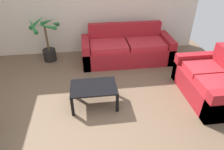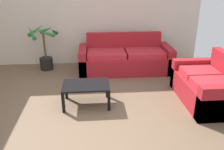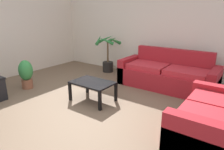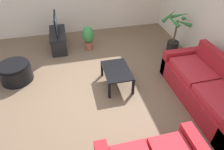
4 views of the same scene
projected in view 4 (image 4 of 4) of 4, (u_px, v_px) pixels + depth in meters
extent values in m
plane|color=brown|center=(89.00, 88.00, 4.56)|extent=(6.60, 6.60, 0.00)
cube|color=maroon|center=(204.00, 93.00, 4.12)|extent=(2.26, 0.90, 0.42)
cube|color=maroon|center=(180.00, 61.00, 4.86)|extent=(0.18, 0.90, 0.62)
cube|color=#B8272F|center=(193.00, 69.00, 4.31)|extent=(0.91, 0.66, 0.12)
cube|color=#B8272F|center=(222.00, 100.00, 3.58)|extent=(0.91, 0.66, 0.12)
cube|color=black|center=(57.00, 33.00, 5.73)|extent=(1.10, 0.45, 0.04)
cube|color=black|center=(59.00, 41.00, 5.87)|extent=(1.02, 0.39, 0.03)
cube|color=black|center=(58.00, 32.00, 6.26)|extent=(0.06, 0.41, 0.48)
cube|color=black|center=(59.00, 49.00, 5.46)|extent=(0.06, 0.41, 0.48)
cube|color=black|center=(56.00, 23.00, 5.54)|extent=(0.85, 0.05, 0.48)
cube|color=teal|center=(56.00, 23.00, 5.55)|extent=(0.80, 0.02, 0.43)
cylinder|color=black|center=(57.00, 32.00, 5.70)|extent=(0.10, 0.10, 0.04)
cube|color=black|center=(117.00, 70.00, 4.43)|extent=(0.84, 0.57, 0.03)
cube|color=black|center=(102.00, 69.00, 4.81)|extent=(0.05, 0.05, 0.38)
cube|color=black|center=(109.00, 91.00, 4.21)|extent=(0.05, 0.05, 0.38)
cube|color=black|center=(123.00, 66.00, 4.91)|extent=(0.05, 0.05, 0.38)
cube|color=black|center=(133.00, 87.00, 4.30)|extent=(0.05, 0.05, 0.38)
cylinder|color=black|center=(172.00, 46.00, 5.74)|extent=(0.32, 0.32, 0.30)
cylinder|color=brown|center=(176.00, 31.00, 5.46)|extent=(0.05, 0.05, 0.63)
cone|color=#287334|center=(182.00, 23.00, 5.03)|extent=(0.15, 0.54, 0.29)
cone|color=#287334|center=(185.00, 19.00, 5.22)|extent=(0.38, 0.21, 0.22)
cone|color=#287334|center=(180.00, 15.00, 5.41)|extent=(0.38, 0.45, 0.27)
cone|color=#287334|center=(170.00, 15.00, 5.40)|extent=(0.32, 0.53, 0.29)
cone|color=#287334|center=(173.00, 21.00, 5.12)|extent=(0.45, 0.29, 0.25)
cylinder|color=brown|center=(89.00, 45.00, 5.89)|extent=(0.25, 0.25, 0.22)
ellipsoid|color=#327F3D|center=(88.00, 35.00, 5.68)|extent=(0.32, 0.32, 0.48)
cylinder|color=black|center=(16.00, 73.00, 4.69)|extent=(0.72, 0.72, 0.38)
cylinder|color=black|center=(13.00, 66.00, 4.55)|extent=(0.68, 0.68, 0.06)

